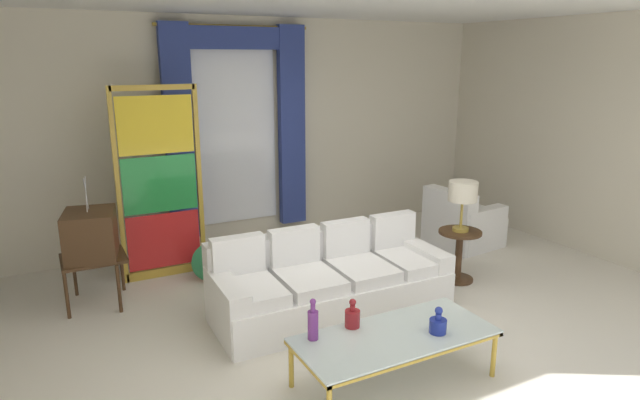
{
  "coord_description": "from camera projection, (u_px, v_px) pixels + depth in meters",
  "views": [
    {
      "loc": [
        -2.57,
        -3.94,
        2.49
      ],
      "look_at": [
        -0.05,
        0.9,
        1.05
      ],
      "focal_mm": 30.54,
      "sensor_mm": 36.0,
      "label": 1
    }
  ],
  "objects": [
    {
      "name": "bottle_amber_squat",
      "position": [
        438.0,
        324.0,
        4.21
      ],
      "size": [
        0.14,
        0.14,
        0.22
      ],
      "color": "navy",
      "rests_on": "coffee_table"
    },
    {
      "name": "wall_rear",
      "position": [
        250.0,
        132.0,
        7.4
      ],
      "size": [
        8.0,
        0.12,
        3.0
      ],
      "primitive_type": "cube",
      "color": "beige",
      "rests_on": "ground"
    },
    {
      "name": "ground_plane",
      "position": [
        368.0,
        328.0,
        5.16
      ],
      "size": [
        16.0,
        16.0,
        0.0
      ],
      "primitive_type": "plane",
      "color": "silver"
    },
    {
      "name": "vintage_tv",
      "position": [
        91.0,
        237.0,
        5.48
      ],
      "size": [
        0.62,
        0.68,
        1.35
      ],
      "color": "#472D19",
      "rests_on": "ground"
    },
    {
      "name": "bottle_blue_decanter",
      "position": [
        352.0,
        317.0,
        4.3
      ],
      "size": [
        0.12,
        0.12,
        0.24
      ],
      "color": "maroon",
      "rests_on": "coffee_table"
    },
    {
      "name": "wall_right",
      "position": [
        589.0,
        137.0,
        6.93
      ],
      "size": [
        0.12,
        7.0,
        3.0
      ],
      "primitive_type": "cube",
      "color": "beige",
      "rests_on": "ground"
    },
    {
      "name": "stained_glass_divider",
      "position": [
        160.0,
        188.0,
        6.13
      ],
      "size": [
        0.95,
        0.05,
        2.2
      ],
      "color": "gold",
      "rests_on": "ground"
    },
    {
      "name": "couch_white_long",
      "position": [
        328.0,
        282.0,
        5.45
      ],
      "size": [
        2.36,
        0.97,
        0.86
      ],
      "color": "white",
      "rests_on": "ground"
    },
    {
      "name": "bottle_crystal_tall",
      "position": [
        313.0,
        323.0,
        4.1
      ],
      "size": [
        0.08,
        0.08,
        0.33
      ],
      "color": "#753384",
      "rests_on": "coffee_table"
    },
    {
      "name": "curtained_window",
      "position": [
        237.0,
        116.0,
        7.09
      ],
      "size": [
        2.0,
        0.17,
        2.7
      ],
      "color": "white",
      "rests_on": "ground"
    },
    {
      "name": "peacock_figurine",
      "position": [
        213.0,
        264.0,
        6.16
      ],
      "size": [
        0.44,
        0.6,
        0.5
      ],
      "color": "beige",
      "rests_on": "ground"
    },
    {
      "name": "armchair_white",
      "position": [
        461.0,
        225.0,
        7.36
      ],
      "size": [
        0.9,
        0.89,
        0.8
      ],
      "color": "white",
      "rests_on": "ground"
    },
    {
      "name": "coffee_table",
      "position": [
        395.0,
        338.0,
        4.21
      ],
      "size": [
        1.57,
        0.69,
        0.41
      ],
      "color": "silver",
      "rests_on": "ground"
    },
    {
      "name": "table_lamp_brass",
      "position": [
        463.0,
        193.0,
        6.0
      ],
      "size": [
        0.32,
        0.32,
        0.57
      ],
      "color": "#B29338",
      "rests_on": "round_side_table"
    },
    {
      "name": "round_side_table",
      "position": [
        459.0,
        251.0,
        6.17
      ],
      "size": [
        0.48,
        0.48,
        0.59
      ],
      "color": "#472D19",
      "rests_on": "ground"
    }
  ]
}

